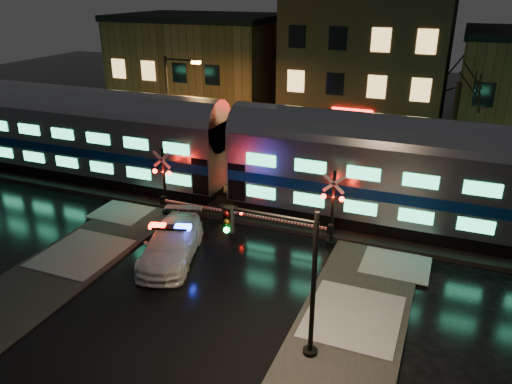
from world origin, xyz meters
The scene contains 12 objects.
ground centered at (0.00, 0.00, 0.00)m, with size 120.00×120.00×0.00m, color black.
ballast centered at (0.00, 5.00, 0.12)m, with size 90.00×4.20×0.24m, color black.
sidewalk_left centered at (-6.50, -6.00, 0.06)m, with size 4.00×20.00×0.12m, color #2D2D2D.
sidewalk_right centered at (6.50, -6.00, 0.06)m, with size 4.00×20.00×0.12m, color #2D2D2D.
building_left centered at (-13.00, 22.00, 4.50)m, with size 14.00×10.00×9.00m, color brown.
building_mid centered at (2.00, 22.50, 5.75)m, with size 12.00×11.00×11.50m, color brown.
train centered at (-2.38, 5.00, 3.38)m, with size 51.00×3.12×5.92m.
police_car centered at (-2.34, -1.61, 0.80)m, with size 3.69×5.89×1.77m.
crossing_signal_right centered at (3.88, 2.30, 1.61)m, with size 5.53×0.64×3.91m.
crossing_signal_left centered at (-4.73, 2.30, 1.61)m, with size 5.50×0.64×3.89m.
traffic_light centered at (4.67, -5.65, 2.93)m, with size 3.56×0.67×5.51m.
streetlight centered at (-8.39, 9.00, 4.44)m, with size 2.57×0.27×7.70m.
Camera 1 is at (8.97, -19.08, 11.93)m, focal length 35.00 mm.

